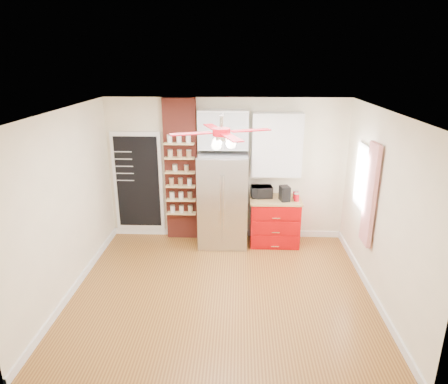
{
  "coord_description": "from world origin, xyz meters",
  "views": [
    {
      "loc": [
        0.24,
        -5.29,
        3.37
      ],
      "look_at": [
        -0.0,
        0.9,
        1.28
      ],
      "focal_mm": 32.0,
      "sensor_mm": 36.0,
      "label": 1
    }
  ],
  "objects_px": {
    "toaster_oven": "(261,192)",
    "canister_left": "(297,198)",
    "fridge": "(223,200)",
    "coffee_maker": "(285,193)",
    "red_cabinet": "(274,221)",
    "ceiling_fan": "(221,132)",
    "pantry_jar_oats": "(175,168)"
  },
  "relations": [
    {
      "from": "fridge",
      "to": "red_cabinet",
      "type": "distance_m",
      "value": 1.06
    },
    {
      "from": "red_cabinet",
      "to": "ceiling_fan",
      "type": "relative_size",
      "value": 0.67
    },
    {
      "from": "fridge",
      "to": "ceiling_fan",
      "type": "relative_size",
      "value": 1.25
    },
    {
      "from": "pantry_jar_oats",
      "to": "toaster_oven",
      "type": "bearing_deg",
      "value": -1.73
    },
    {
      "from": "ceiling_fan",
      "to": "toaster_oven",
      "type": "height_order",
      "value": "ceiling_fan"
    },
    {
      "from": "fridge",
      "to": "toaster_oven",
      "type": "distance_m",
      "value": 0.73
    },
    {
      "from": "fridge",
      "to": "ceiling_fan",
      "type": "distance_m",
      "value": 2.25
    },
    {
      "from": "red_cabinet",
      "to": "ceiling_fan",
      "type": "height_order",
      "value": "ceiling_fan"
    },
    {
      "from": "canister_left",
      "to": "pantry_jar_oats",
      "type": "distance_m",
      "value": 2.3
    },
    {
      "from": "fridge",
      "to": "coffee_maker",
      "type": "height_order",
      "value": "fridge"
    },
    {
      "from": "red_cabinet",
      "to": "canister_left",
      "type": "xyz_separation_m",
      "value": [
        0.37,
        -0.12,
        0.52
      ]
    },
    {
      "from": "canister_left",
      "to": "pantry_jar_oats",
      "type": "xyz_separation_m",
      "value": [
        -2.24,
        0.24,
        0.46
      ]
    },
    {
      "from": "coffee_maker",
      "to": "pantry_jar_oats",
      "type": "bearing_deg",
      "value": 161.16
    },
    {
      "from": "ceiling_fan",
      "to": "coffee_maker",
      "type": "xyz_separation_m",
      "value": [
        1.07,
        1.58,
        -1.39
      ]
    },
    {
      "from": "ceiling_fan",
      "to": "coffee_maker",
      "type": "height_order",
      "value": "ceiling_fan"
    },
    {
      "from": "ceiling_fan",
      "to": "toaster_oven",
      "type": "relative_size",
      "value": 3.61
    },
    {
      "from": "ceiling_fan",
      "to": "pantry_jar_oats",
      "type": "relative_size",
      "value": 11.82
    },
    {
      "from": "ceiling_fan",
      "to": "pantry_jar_oats",
      "type": "distance_m",
      "value": 2.26
    },
    {
      "from": "toaster_oven",
      "to": "canister_left",
      "type": "relative_size",
      "value": 2.86
    },
    {
      "from": "toaster_oven",
      "to": "coffee_maker",
      "type": "bearing_deg",
      "value": -27.84
    },
    {
      "from": "toaster_oven",
      "to": "canister_left",
      "type": "distance_m",
      "value": 0.66
    },
    {
      "from": "pantry_jar_oats",
      "to": "coffee_maker",
      "type": "bearing_deg",
      "value": -5.99
    },
    {
      "from": "fridge",
      "to": "toaster_oven",
      "type": "bearing_deg",
      "value": 9.35
    },
    {
      "from": "toaster_oven",
      "to": "pantry_jar_oats",
      "type": "xyz_separation_m",
      "value": [
        -1.61,
        0.05,
        0.42
      ]
    },
    {
      "from": "canister_left",
      "to": "red_cabinet",
      "type": "bearing_deg",
      "value": 162.07
    },
    {
      "from": "coffee_maker",
      "to": "canister_left",
      "type": "xyz_separation_m",
      "value": [
        0.22,
        -0.02,
        -0.07
      ]
    },
    {
      "from": "red_cabinet",
      "to": "toaster_oven",
      "type": "height_order",
      "value": "toaster_oven"
    },
    {
      "from": "fridge",
      "to": "canister_left",
      "type": "xyz_separation_m",
      "value": [
        1.34,
        -0.07,
        0.09
      ]
    },
    {
      "from": "toaster_oven",
      "to": "canister_left",
      "type": "xyz_separation_m",
      "value": [
        0.63,
        -0.19,
        -0.04
      ]
    },
    {
      "from": "fridge",
      "to": "canister_left",
      "type": "distance_m",
      "value": 1.35
    },
    {
      "from": "fridge",
      "to": "coffee_maker",
      "type": "relative_size",
      "value": 6.46
    },
    {
      "from": "toaster_oven",
      "to": "fridge",
      "type": "bearing_deg",
      "value": -176.8
    }
  ]
}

